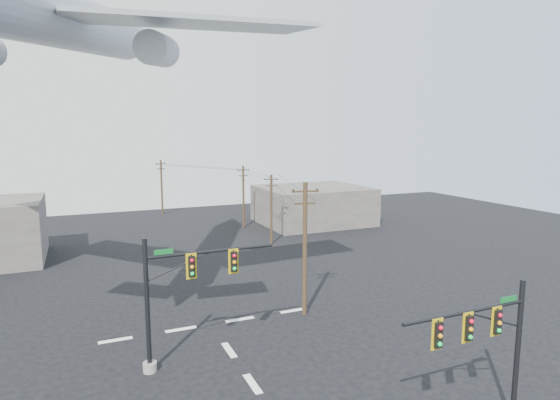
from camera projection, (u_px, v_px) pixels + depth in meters
name	position (u px, v px, depth m)	size (l,w,h in m)	color
lane_markings	(244.00, 371.00, 24.85)	(14.00, 21.20, 0.01)	white
signal_mast_near	(492.00, 351.00, 19.29)	(6.45, 0.72, 6.51)	gray
signal_mast_far	(177.00, 297.00, 24.83)	(7.37, 0.80, 7.25)	gray
utility_pole_a	(305.00, 247.00, 31.87)	(1.84, 0.50, 9.27)	#42311C
utility_pole_b	(271.00, 208.00, 52.17)	(1.53, 0.63, 7.86)	#42311C
utility_pole_c	(243.00, 195.00, 61.32)	(1.67, 0.28, 8.14)	#42311C
utility_pole_d	(162.00, 186.00, 70.84)	(1.61, 0.82, 8.31)	#42311C
power_lines	(241.00, 175.00, 53.03)	(9.79, 43.91, 0.56)	black
airliner	(67.00, 21.00, 27.97)	(28.07, 30.66, 8.31)	#A5ABB1
building_right	(313.00, 205.00, 64.58)	(14.00, 12.00, 5.00)	#6A645D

